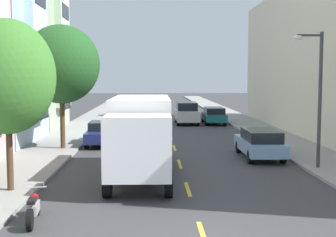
# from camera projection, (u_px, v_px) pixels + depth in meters

# --- Properties ---
(ground_plane) EXTENTS (160.00, 160.00, 0.00)m
(ground_plane) POSITION_uv_depth(u_px,v_px,m) (167.00, 125.00, 40.04)
(ground_plane) COLOR #38383A
(sidewalk_left) EXTENTS (3.20, 120.00, 0.14)m
(sidewalk_left) POSITION_uv_depth(u_px,v_px,m) (82.00, 127.00, 37.78)
(sidewalk_left) COLOR gray
(sidewalk_left) RESTS_ON ground_plane
(sidewalk_right) EXTENTS (3.20, 120.00, 0.14)m
(sidewalk_right) POSITION_uv_depth(u_px,v_px,m) (253.00, 126.00, 38.30)
(sidewalk_right) COLOR gray
(sidewalk_right) RESTS_ON ground_plane
(lane_centerline_dashes) EXTENTS (0.14, 47.20, 0.01)m
(lane_centerline_dashes) POSITION_uv_depth(u_px,v_px,m) (169.00, 133.00, 34.56)
(lane_centerline_dashes) COLOR yellow
(lane_centerline_dashes) RESTS_ON ground_plane
(street_tree_nearest) EXTENTS (3.36, 3.36, 6.07)m
(street_tree_nearest) POSITION_uv_depth(u_px,v_px,m) (7.00, 77.00, 16.09)
(street_tree_nearest) COLOR #47331E
(street_tree_nearest) RESTS_ON sidewalk_left
(street_tree_second) EXTENTS (4.30, 4.30, 6.96)m
(street_tree_second) POSITION_uv_depth(u_px,v_px,m) (61.00, 64.00, 25.79)
(street_tree_second) COLOR #47331E
(street_tree_second) RESTS_ON sidewalk_left
(street_lamp) EXTENTS (1.35, 0.28, 6.00)m
(street_lamp) POSITION_uv_depth(u_px,v_px,m) (316.00, 89.00, 20.26)
(street_lamp) COLOR #38383D
(street_lamp) RESTS_ON sidewalk_right
(delivery_box_truck) EXTENTS (2.46, 8.08, 3.30)m
(delivery_box_truck) POSITION_uv_depth(u_px,v_px,m) (141.00, 132.00, 19.13)
(delivery_box_truck) COLOR white
(delivery_box_truck) RESTS_ON ground_plane
(parked_wagon_sky) EXTENTS (1.87, 4.72, 1.50)m
(parked_wagon_sky) POSITION_uv_depth(u_px,v_px,m) (260.00, 143.00, 23.62)
(parked_wagon_sky) COLOR #7A9EC6
(parked_wagon_sky) RESTS_ON ground_plane
(parked_hatchback_red) EXTENTS (1.86, 4.05, 1.50)m
(parked_hatchback_red) POSITION_uv_depth(u_px,v_px,m) (130.00, 101.00, 64.60)
(parked_hatchback_red) COLOR #AD1E1E
(parked_hatchback_red) RESTS_ON ground_plane
(parked_sedan_navy) EXTENTS (1.88, 4.53, 1.43)m
(parked_sedan_navy) POSITION_uv_depth(u_px,v_px,m) (102.00, 133.00, 28.28)
(parked_sedan_navy) COLOR navy
(parked_sedan_navy) RESTS_ON ground_plane
(parked_wagon_teal) EXTENTS (1.88, 4.72, 1.50)m
(parked_wagon_teal) POSITION_uv_depth(u_px,v_px,m) (214.00, 115.00, 40.89)
(parked_wagon_teal) COLOR #195B60
(parked_wagon_teal) RESTS_ON ground_plane
(parked_pickup_champagne) EXTENTS (2.04, 5.31, 1.73)m
(parked_pickup_champagne) POSITION_uv_depth(u_px,v_px,m) (122.00, 108.00, 49.27)
(parked_pickup_champagne) COLOR tan
(parked_pickup_champagne) RESTS_ON ground_plane
(moving_silver_sedan) EXTENTS (1.95, 4.80, 1.93)m
(moving_silver_sedan) POSITION_uv_depth(u_px,v_px,m) (187.00, 113.00, 40.99)
(moving_silver_sedan) COLOR #B2B5BA
(moving_silver_sedan) RESTS_ON ground_plane
(parked_motorcycle) EXTENTS (0.62, 2.05, 0.90)m
(parked_motorcycle) POSITION_uv_depth(u_px,v_px,m) (33.00, 208.00, 13.20)
(parked_motorcycle) COLOR black
(parked_motorcycle) RESTS_ON ground_plane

